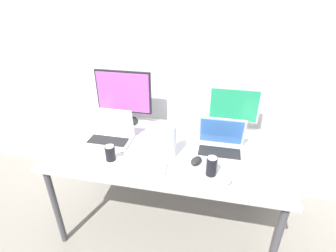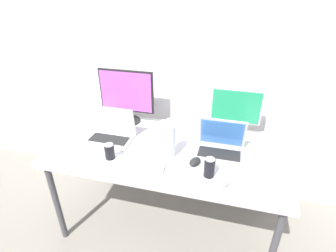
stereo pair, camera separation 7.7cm
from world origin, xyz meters
name	(u,v)px [view 1 (the left image)]	position (x,y,z in m)	size (l,w,h in m)	color
ground_plane	(168,220)	(0.00, 0.00, 0.00)	(16.00, 16.00, 0.00)	gray
wall_back	(183,50)	(0.00, 0.59, 1.30)	(7.00, 0.08, 2.60)	silver
work_desk	(168,155)	(0.00, 0.00, 0.68)	(1.63, 0.84, 0.74)	#424247
monitor_left	(124,96)	(-0.43, 0.31, 0.98)	(0.45, 0.20, 0.45)	black
monitor_center	(233,110)	(0.44, 0.32, 0.94)	(0.37, 0.20, 0.37)	silver
laptop_silver	(110,133)	(-0.45, 0.02, 0.80)	(0.33, 0.22, 0.24)	silver
laptop_secondary	(220,144)	(0.36, 0.04, 0.80)	(0.32, 0.24, 0.24)	#B7B7BC
keyboard_main	(134,166)	(-0.17, -0.26, 0.75)	(0.42, 0.15, 0.02)	white
mouse_by_keyboard	(196,161)	(0.22, -0.14, 0.76)	(0.06, 0.10, 0.04)	black
mouse_by_laptop	(228,179)	(0.42, -0.28, 0.76)	(0.06, 0.10, 0.04)	silver
water_bottle	(170,140)	(0.04, -0.09, 0.87)	(0.08, 0.08, 0.28)	silver
soda_can_near_keyboard	(212,166)	(0.32, -0.23, 0.80)	(0.07, 0.07, 0.13)	black
soda_can_by_laptop	(110,154)	(-0.33, -0.24, 0.80)	(0.07, 0.07, 0.13)	black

